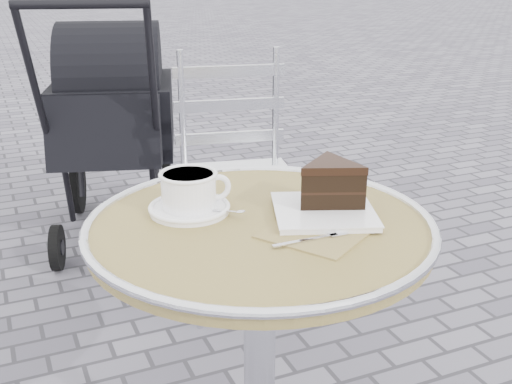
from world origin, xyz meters
name	(u,v)px	position (x,y,z in m)	size (l,w,h in m)	color
cafe_table	(260,293)	(0.00, 0.00, 0.57)	(0.72, 0.72, 0.74)	silver
cappuccino_set	(190,194)	(-0.11, 0.11, 0.77)	(0.18, 0.17, 0.09)	white
cake_plate_set	(329,190)	(0.16, -0.01, 0.78)	(0.32, 0.33, 0.11)	olive
bistro_chair	(234,148)	(0.34, 1.01, 0.57)	(0.49, 0.49, 0.92)	silver
baby_stroller	(113,129)	(0.04, 1.75, 0.50)	(0.76, 1.15, 1.10)	black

